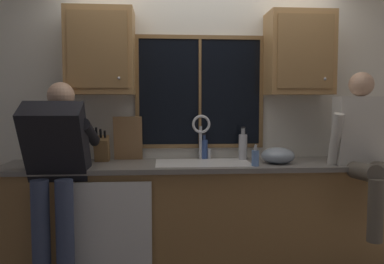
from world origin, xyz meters
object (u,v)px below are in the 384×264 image
person_standing (56,164)px  knife_block (102,149)px  person_sitting_on_counter (366,143)px  soap_dispenser (255,158)px  mixing_bowl (278,156)px  cutting_board (128,138)px  bottle_tall_clear (204,149)px  bottle_green_glass (243,146)px

person_standing → knife_block: (0.27, 0.47, 0.06)m
person_sitting_on_counter → soap_dispenser: person_sitting_on_counter is taller
soap_dispenser → mixing_bowl: bearing=31.9°
person_sitting_on_counter → person_standing: bearing=-178.5°
knife_block → mixing_bowl: 1.51m
cutting_board → bottle_tall_clear: cutting_board is taller
person_sitting_on_counter → bottle_green_glass: bearing=154.5°
person_standing → bottle_tall_clear: size_ratio=6.97×
cutting_board → knife_block: bearing=-161.4°
soap_dispenser → bottle_green_glass: bearing=94.3°
person_sitting_on_counter → bottle_tall_clear: 1.35m
knife_block → bottle_tall_clear: 0.91m
mixing_bowl → bottle_tall_clear: (-0.59, 0.30, 0.03)m
person_sitting_on_counter → knife_block: size_ratio=3.92×
person_standing → person_sitting_on_counter: size_ratio=1.26×
soap_dispenser → bottle_green_glass: bottle_green_glass is taller
knife_block → mixing_bowl: bearing=-7.5°
person_standing → bottle_tall_clear: 1.30m
person_sitting_on_counter → knife_block: 2.19m
person_standing → knife_block: person_standing is taller
bottle_tall_clear → person_standing: bearing=-154.1°
cutting_board → bottle_green_glass: (1.02, -0.05, -0.07)m
knife_block → bottle_tall_clear: (0.90, 0.10, -0.01)m
cutting_board → soap_dispenser: (1.05, -0.41, -0.13)m
knife_block → cutting_board: 0.25m
knife_block → bottle_green_glass: size_ratio=1.10×
person_standing → person_sitting_on_counter: bearing=1.5°
mixing_bowl → person_standing: bearing=-171.3°
person_standing → cutting_board: person_standing is taller
bottle_green_glass → bottle_tall_clear: (-0.34, 0.07, -0.03)m
soap_dispenser → bottle_tall_clear: bearing=130.1°
person_standing → person_sitting_on_counter: (2.42, 0.06, 0.13)m
knife_block → bottle_green_glass: knife_block is taller
cutting_board → soap_dispenser: size_ratio=2.23×
person_sitting_on_counter → bottle_tall_clear: size_ratio=5.52×
person_standing → mixing_bowl: 1.78m
cutting_board → person_sitting_on_counter: bearing=-13.9°
mixing_bowl → bottle_tall_clear: bottle_tall_clear is taller
mixing_bowl → bottle_green_glass: size_ratio=0.95×
mixing_bowl → bottle_green_glass: (-0.25, 0.22, 0.06)m
person_standing → bottle_green_glass: person_standing is taller
person_standing → cutting_board: (0.49, 0.54, 0.14)m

